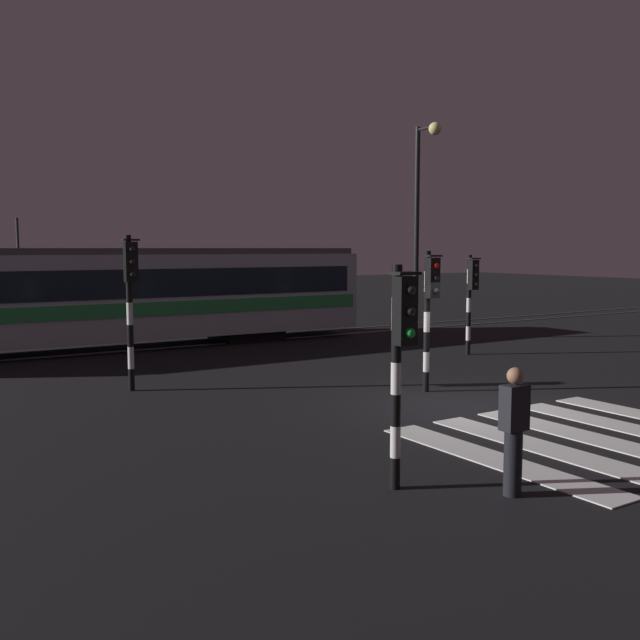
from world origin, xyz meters
TOP-DOWN VIEW (x-y plane):
  - ground_plane at (0.00, 0.00)m, footprint 120.00×120.00m
  - rail_near at (0.00, 11.50)m, footprint 80.00×0.12m
  - rail_far at (0.00, 12.94)m, footprint 80.00×0.12m
  - crosswalk_zebra at (-0.00, -3.09)m, footprint 5.39×4.67m
  - traffic_light_median_centre at (0.29, 1.44)m, footprint 0.36×0.42m
  - traffic_light_corner_far_left at (-5.35, 5.11)m, footprint 0.36×0.42m
  - traffic_light_corner_near_left at (-4.44, -3.43)m, footprint 0.36×0.42m
  - traffic_light_corner_far_right at (5.14, 5.14)m, footprint 0.36×0.42m
  - street_lamp_trackside_right at (6.26, 8.84)m, footprint 0.44×1.21m
  - tram at (-3.82, 12.21)m, footprint 17.82×2.58m
  - pedestrian_waiting_at_kerb at (-3.30, -4.38)m, footprint 0.36×0.24m

SIDE VIEW (x-z plane):
  - ground_plane at x=0.00m, z-range 0.00..0.00m
  - crosswalk_zebra at x=0.00m, z-range 0.00..0.02m
  - rail_near at x=0.00m, z-range 0.00..0.03m
  - rail_far at x=0.00m, z-range 0.00..0.03m
  - pedestrian_waiting_at_kerb at x=-3.30m, z-range 0.02..1.73m
  - tram at x=-3.82m, z-range -0.32..3.83m
  - traffic_light_corner_near_left at x=-4.44m, z-range 0.48..3.52m
  - traffic_light_corner_far_right at x=5.14m, z-range 0.48..3.53m
  - traffic_light_median_centre at x=0.29m, z-range 0.51..3.70m
  - traffic_light_corner_far_left at x=-5.35m, z-range 0.57..4.11m
  - street_lamp_trackside_right at x=6.26m, z-range 0.98..8.49m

